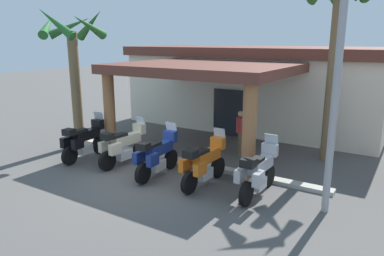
{
  "coord_description": "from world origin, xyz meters",
  "views": [
    {
      "loc": [
        7.07,
        -8.14,
        4.27
      ],
      "look_at": [
        0.35,
        2.48,
        1.2
      ],
      "focal_mm": 33.94,
      "sensor_mm": 36.0,
      "label": 1
    }
  ],
  "objects_px": {
    "motel_building": "(255,85)",
    "pedestrian": "(240,129)",
    "motorcycle_cream": "(124,145)",
    "palm_tree_near_portico": "(336,25)",
    "motorcycle_orange": "(204,163)",
    "palm_tree_roadside": "(73,51)",
    "motorcycle_silver": "(258,172)",
    "motorcycle_black": "(84,140)",
    "roadside_sign": "(341,31)",
    "motorcycle_blue": "(157,155)"
  },
  "relations": [
    {
      "from": "motorcycle_cream",
      "to": "motorcycle_orange",
      "type": "distance_m",
      "value": 3.31
    },
    {
      "from": "motorcycle_cream",
      "to": "motorcycle_silver",
      "type": "xyz_separation_m",
      "value": [
        4.96,
        0.04,
        0.0
      ]
    },
    {
      "from": "motorcycle_blue",
      "to": "motorcycle_orange",
      "type": "height_order",
      "value": "same"
    },
    {
      "from": "motel_building",
      "to": "palm_tree_roadside",
      "type": "relative_size",
      "value": 2.28
    },
    {
      "from": "motorcycle_black",
      "to": "palm_tree_roadside",
      "type": "relative_size",
      "value": 0.4
    },
    {
      "from": "motorcycle_silver",
      "to": "palm_tree_near_portico",
      "type": "bearing_deg",
      "value": -10.06
    },
    {
      "from": "motorcycle_blue",
      "to": "palm_tree_near_portico",
      "type": "xyz_separation_m",
      "value": [
        4.15,
        4.51,
        4.05
      ]
    },
    {
      "from": "motel_building",
      "to": "palm_tree_near_portico",
      "type": "xyz_separation_m",
      "value": [
        4.4,
        -3.9,
        2.72
      ]
    },
    {
      "from": "motel_building",
      "to": "roadside_sign",
      "type": "height_order",
      "value": "roadside_sign"
    },
    {
      "from": "motorcycle_black",
      "to": "palm_tree_near_portico",
      "type": "bearing_deg",
      "value": -64.4
    },
    {
      "from": "motel_building",
      "to": "motorcycle_black",
      "type": "height_order",
      "value": "motel_building"
    },
    {
      "from": "motorcycle_black",
      "to": "palm_tree_near_portico",
      "type": "height_order",
      "value": "palm_tree_near_portico"
    },
    {
      "from": "motel_building",
      "to": "motorcycle_black",
      "type": "relative_size",
      "value": 5.68
    },
    {
      "from": "motorcycle_black",
      "to": "roadside_sign",
      "type": "relative_size",
      "value": 0.33
    },
    {
      "from": "pedestrian",
      "to": "palm_tree_near_portico",
      "type": "height_order",
      "value": "palm_tree_near_portico"
    },
    {
      "from": "palm_tree_near_portico",
      "to": "palm_tree_roadside",
      "type": "bearing_deg",
      "value": -158.96
    },
    {
      "from": "motorcycle_black",
      "to": "palm_tree_roadside",
      "type": "distance_m",
      "value": 3.66
    },
    {
      "from": "motorcycle_black",
      "to": "motorcycle_silver",
      "type": "distance_m",
      "value": 6.63
    },
    {
      "from": "motorcycle_cream",
      "to": "motorcycle_blue",
      "type": "xyz_separation_m",
      "value": [
        1.66,
        -0.25,
        0.0
      ]
    },
    {
      "from": "palm_tree_roadside",
      "to": "palm_tree_near_portico",
      "type": "xyz_separation_m",
      "value": [
        9.01,
        3.47,
        0.92
      ]
    },
    {
      "from": "motorcycle_orange",
      "to": "roadside_sign",
      "type": "bearing_deg",
      "value": -83.94
    },
    {
      "from": "palm_tree_roadside",
      "to": "roadside_sign",
      "type": "distance_m",
      "value": 10.04
    },
    {
      "from": "motorcycle_orange",
      "to": "palm_tree_roadside",
      "type": "relative_size",
      "value": 0.4
    },
    {
      "from": "motorcycle_cream",
      "to": "palm_tree_near_portico",
      "type": "bearing_deg",
      "value": -48.99
    },
    {
      "from": "motorcycle_black",
      "to": "palm_tree_roadside",
      "type": "xyz_separation_m",
      "value": [
        -1.55,
        1.09,
        3.13
      ]
    },
    {
      "from": "motorcycle_black",
      "to": "motorcycle_orange",
      "type": "bearing_deg",
      "value": -93.73
    },
    {
      "from": "motorcycle_orange",
      "to": "pedestrian",
      "type": "distance_m",
      "value": 3.53
    },
    {
      "from": "pedestrian",
      "to": "motorcycle_silver",
      "type": "bearing_deg",
      "value": 91.81
    },
    {
      "from": "motorcycle_black",
      "to": "motorcycle_silver",
      "type": "height_order",
      "value": "same"
    },
    {
      "from": "pedestrian",
      "to": "palm_tree_near_portico",
      "type": "relative_size",
      "value": 0.25
    },
    {
      "from": "motel_building",
      "to": "pedestrian",
      "type": "relative_size",
      "value": 7.59
    },
    {
      "from": "pedestrian",
      "to": "palm_tree_roadside",
      "type": "height_order",
      "value": "palm_tree_roadside"
    },
    {
      "from": "motel_building",
      "to": "motorcycle_blue",
      "type": "relative_size",
      "value": 5.68
    },
    {
      "from": "palm_tree_near_portico",
      "to": "roadside_sign",
      "type": "relative_size",
      "value": 0.98
    },
    {
      "from": "motorcycle_silver",
      "to": "roadside_sign",
      "type": "height_order",
      "value": "roadside_sign"
    },
    {
      "from": "motorcycle_cream",
      "to": "palm_tree_roadside",
      "type": "xyz_separation_m",
      "value": [
        -3.2,
        0.8,
        3.13
      ]
    },
    {
      "from": "motorcycle_black",
      "to": "motorcycle_silver",
      "type": "relative_size",
      "value": 1.0
    },
    {
      "from": "motel_building",
      "to": "motorcycle_blue",
      "type": "xyz_separation_m",
      "value": [
        0.26,
        -8.41,
        -1.33
      ]
    },
    {
      "from": "roadside_sign",
      "to": "motel_building",
      "type": "bearing_deg",
      "value": 123.69
    },
    {
      "from": "palm_tree_roadside",
      "to": "motorcycle_black",
      "type": "bearing_deg",
      "value": -35.14
    },
    {
      "from": "motorcycle_cream",
      "to": "motorcycle_silver",
      "type": "height_order",
      "value": "same"
    },
    {
      "from": "motorcycle_cream",
      "to": "roadside_sign",
      "type": "height_order",
      "value": "roadside_sign"
    },
    {
      "from": "motorcycle_blue",
      "to": "roadside_sign",
      "type": "xyz_separation_m",
      "value": [
        5.13,
        0.33,
        3.75
      ]
    },
    {
      "from": "motel_building",
      "to": "roadside_sign",
      "type": "xyz_separation_m",
      "value": [
        5.39,
        -8.08,
        2.42
      ]
    },
    {
      "from": "motel_building",
      "to": "motorcycle_cream",
      "type": "bearing_deg",
      "value": -99.71
    },
    {
      "from": "pedestrian",
      "to": "roadside_sign",
      "type": "xyz_separation_m",
      "value": [
        3.93,
        -3.3,
        3.5
      ]
    },
    {
      "from": "motel_building",
      "to": "palm_tree_roadside",
      "type": "xyz_separation_m",
      "value": [
        -4.6,
        -7.36,
        1.8
      ]
    },
    {
      "from": "motorcycle_orange",
      "to": "palm_tree_near_portico",
      "type": "distance_m",
      "value": 6.46
    },
    {
      "from": "motorcycle_blue",
      "to": "pedestrian",
      "type": "relative_size",
      "value": 1.34
    },
    {
      "from": "motorcycle_orange",
      "to": "roadside_sign",
      "type": "height_order",
      "value": "roadside_sign"
    }
  ]
}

